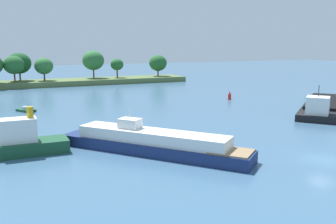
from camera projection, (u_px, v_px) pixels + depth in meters
The scene contains 7 objects.
ground_plane at pixel (322, 160), 38.76m from camera, with size 400.00×400.00×0.00m, color #3D607F.
treeline_island at pixel (74, 72), 111.82m from camera, with size 61.18×11.42×10.13m.
white_riverboat at pixel (152, 143), 40.84m from camera, with size 17.19×19.94×5.09m.
tugboat at pixel (14, 143), 40.07m from camera, with size 11.21×3.57×5.26m.
cargo_barge at pixel (322, 105), 68.35m from camera, with size 26.13×22.82×5.69m.
small_motorboat at pixel (26, 110), 66.75m from camera, with size 3.41×4.05×0.92m.
channel_buoy_red at pixel (230, 96), 81.34m from camera, with size 0.70×0.70×1.90m.
Camera 1 is at (-30.32, -27.02, 11.89)m, focal length 39.45 mm.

